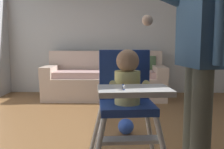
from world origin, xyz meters
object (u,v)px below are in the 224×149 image
at_px(couch, 105,80).
at_px(toy_ball, 126,126).
at_px(high_chair, 127,92).
at_px(adult_standing, 199,53).

relative_size(couch, toy_ball, 12.32).
xyz_separation_m(couch, high_chair, (0.29, -2.95, 0.35)).
distance_m(adult_standing, toy_ball, 1.36).
bearing_deg(adult_standing, couch, -83.65).
height_order(high_chair, toy_ball, high_chair).
distance_m(high_chair, adult_standing, 0.57).
relative_size(adult_standing, toy_ball, 9.38).
distance_m(couch, high_chair, 2.98).
relative_size(high_chair, adult_standing, 0.59).
height_order(couch, toy_ball, couch).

